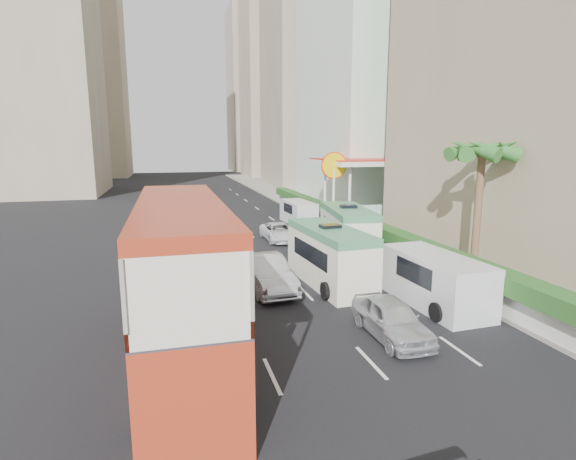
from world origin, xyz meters
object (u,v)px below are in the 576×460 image
object	(u,v)px
car_silver_lane_a	(266,290)
shell_station	(357,190)
van_asset	(279,240)
minibus_near	(330,256)
double_decker_bus	(183,281)
minibus_far	(348,231)
panel_van_far	(298,212)
panel_van_near	(435,280)
car_silver_lane_b	(390,337)
palm_tree	(477,217)

from	to	relation	value
car_silver_lane_a	shell_station	xyz separation A→B (m)	(12.05, 17.10, 2.75)
van_asset	minibus_near	xyz separation A→B (m)	(-0.05, -10.50, 1.41)
double_decker_bus	minibus_far	world-z (taller)	double_decker_bus
car_silver_lane_a	panel_van_far	distance (m)	18.36
minibus_near	panel_van_far	bearing A→B (deg)	74.80
van_asset	panel_van_near	size ratio (longest dim) A/B	0.82
panel_van_near	minibus_far	bearing A→B (deg)	88.33
minibus_far	panel_van_near	world-z (taller)	minibus_far
double_decker_bus	van_asset	bearing A→B (deg)	66.47
car_silver_lane_a	shell_station	world-z (taller)	shell_station
panel_van_far	panel_van_near	bearing A→B (deg)	-93.62
minibus_near	panel_van_far	distance (m)	17.36
car_silver_lane_b	shell_station	bearing A→B (deg)	69.03
car_silver_lane_b	panel_van_near	size ratio (longest dim) A/B	0.76
van_asset	panel_van_far	distance (m)	7.39
car_silver_lane_b	car_silver_lane_a	bearing A→B (deg)	116.39
double_decker_bus	minibus_near	size ratio (longest dim) A/B	1.74
minibus_near	palm_tree	xyz separation A→B (m)	(6.66, -2.00, 1.97)
minibus_far	palm_tree	xyz separation A→B (m)	(3.48, -7.42, 1.92)
shell_station	palm_tree	bearing A→B (deg)	-96.60
minibus_far	shell_station	size ratio (longest dim) A/B	0.83
van_asset	double_decker_bus	bearing A→B (deg)	-115.34
double_decker_bus	car_silver_lane_b	xyz separation A→B (m)	(7.11, -0.42, -2.53)
van_asset	shell_station	xyz separation A→B (m)	(8.81, 6.50, 2.75)
double_decker_bus	panel_van_near	size ratio (longest dim) A/B	2.04
double_decker_bus	palm_tree	size ratio (longest dim) A/B	1.72
panel_van_far	palm_tree	xyz separation A→B (m)	(3.28, -19.02, 2.43)
panel_van_far	minibus_near	bearing A→B (deg)	-104.72
minibus_near	palm_tree	bearing A→B (deg)	-20.62
minibus_near	palm_tree	distance (m)	7.23
car_silver_lane_b	van_asset	xyz separation A→B (m)	(0.08, 16.92, 0.00)
panel_van_far	palm_tree	world-z (taller)	palm_tree
van_asset	minibus_far	distance (m)	6.15
car_silver_lane_b	panel_van_far	distance (m)	23.71
panel_van_far	minibus_far	bearing A→B (deg)	-94.49
palm_tree	shell_station	size ratio (longest dim) A/B	0.80
van_asset	panel_van_near	distance (m)	14.79
minibus_near	van_asset	bearing A→B (deg)	85.79
car_silver_lane_a	shell_station	size ratio (longest dim) A/B	0.62
car_silver_lane_b	shell_station	xyz separation A→B (m)	(8.89, 23.42, 2.75)
van_asset	minibus_far	world-z (taller)	minibus_far
van_asset	shell_station	distance (m)	11.29
panel_van_near	car_silver_lane_b	bearing A→B (deg)	-145.50
minibus_far	car_silver_lane_a	bearing A→B (deg)	-130.59
minibus_near	panel_van_far	xyz separation A→B (m)	(3.39, 17.02, -0.45)
minibus_far	van_asset	bearing A→B (deg)	130.16
double_decker_bus	palm_tree	xyz separation A→B (m)	(13.80, 4.00, 0.85)
minibus_far	panel_van_near	distance (m)	9.31
van_asset	panel_van_near	bearing A→B (deg)	-78.96
minibus_near	minibus_far	xyz separation A→B (m)	(3.18, 5.42, 0.06)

